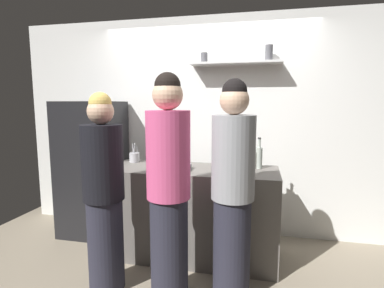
{
  "coord_description": "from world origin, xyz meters",
  "views": [
    {
      "loc": [
        0.62,
        -2.38,
        1.58
      ],
      "look_at": [
        -0.03,
        0.53,
        1.18
      ],
      "focal_mm": 28.09,
      "sensor_mm": 36.0,
      "label": 1
    }
  ],
  "objects_px": {
    "person_pink_top": "(169,190)",
    "person_grey_hoodie": "(233,192)",
    "wine_bottle_pale_glass": "(259,157)",
    "wine_bottle_amber_glass": "(248,157)",
    "utensil_holder": "(134,157)",
    "person_blonde": "(104,194)",
    "water_bottle_plastic": "(221,164)",
    "baking_pan": "(172,167)",
    "refrigerator": "(93,168)"
  },
  "relations": [
    {
      "from": "baking_pan",
      "to": "person_pink_top",
      "type": "xyz_separation_m",
      "value": [
        0.15,
        -0.63,
        -0.04
      ]
    },
    {
      "from": "refrigerator",
      "to": "baking_pan",
      "type": "bearing_deg",
      "value": -20.81
    },
    {
      "from": "water_bottle_plastic",
      "to": "wine_bottle_amber_glass",
      "type": "bearing_deg",
      "value": 44.19
    },
    {
      "from": "person_grey_hoodie",
      "to": "person_pink_top",
      "type": "bearing_deg",
      "value": -22.78
    },
    {
      "from": "wine_bottle_pale_glass",
      "to": "wine_bottle_amber_glass",
      "type": "bearing_deg",
      "value": -142.28
    },
    {
      "from": "person_grey_hoodie",
      "to": "utensil_holder",
      "type": "bearing_deg",
      "value": -73.23
    },
    {
      "from": "wine_bottle_amber_glass",
      "to": "refrigerator",
      "type": "bearing_deg",
      "value": 172.28
    },
    {
      "from": "refrigerator",
      "to": "person_pink_top",
      "type": "bearing_deg",
      "value": -39.52
    },
    {
      "from": "utensil_holder",
      "to": "person_blonde",
      "type": "xyz_separation_m",
      "value": [
        0.11,
        -0.89,
        -0.15
      ]
    },
    {
      "from": "person_grey_hoodie",
      "to": "wine_bottle_pale_glass",
      "type": "bearing_deg",
      "value": -144.3
    },
    {
      "from": "utensil_holder",
      "to": "water_bottle_plastic",
      "type": "height_order",
      "value": "utensil_holder"
    },
    {
      "from": "utensil_holder",
      "to": "person_grey_hoodie",
      "type": "distance_m",
      "value": 1.41
    },
    {
      "from": "person_blonde",
      "to": "wine_bottle_amber_glass",
      "type": "bearing_deg",
      "value": 4.19
    },
    {
      "from": "wine_bottle_pale_glass",
      "to": "water_bottle_plastic",
      "type": "relative_size",
      "value": 1.57
    },
    {
      "from": "utensil_holder",
      "to": "baking_pan",
      "type": "bearing_deg",
      "value": -29.09
    },
    {
      "from": "baking_pan",
      "to": "water_bottle_plastic",
      "type": "distance_m",
      "value": 0.5
    },
    {
      "from": "baking_pan",
      "to": "water_bottle_plastic",
      "type": "bearing_deg",
      "value": -6.44
    },
    {
      "from": "baking_pan",
      "to": "wine_bottle_amber_glass",
      "type": "xyz_separation_m",
      "value": [
        0.73,
        0.18,
        0.1
      ]
    },
    {
      "from": "person_pink_top",
      "to": "person_grey_hoodie",
      "type": "bearing_deg",
      "value": 157.82
    },
    {
      "from": "baking_pan",
      "to": "person_pink_top",
      "type": "relative_size",
      "value": 0.19
    },
    {
      "from": "baking_pan",
      "to": "refrigerator",
      "type": "bearing_deg",
      "value": 159.19
    },
    {
      "from": "baking_pan",
      "to": "person_pink_top",
      "type": "height_order",
      "value": "person_pink_top"
    },
    {
      "from": "wine_bottle_pale_glass",
      "to": "person_grey_hoodie",
      "type": "bearing_deg",
      "value": -104.88
    },
    {
      "from": "baking_pan",
      "to": "wine_bottle_amber_glass",
      "type": "distance_m",
      "value": 0.76
    },
    {
      "from": "water_bottle_plastic",
      "to": "person_pink_top",
      "type": "height_order",
      "value": "person_pink_top"
    },
    {
      "from": "baking_pan",
      "to": "water_bottle_plastic",
      "type": "relative_size",
      "value": 1.7
    },
    {
      "from": "refrigerator",
      "to": "utensil_holder",
      "type": "xyz_separation_m",
      "value": [
        0.61,
        -0.14,
        0.18
      ]
    },
    {
      "from": "refrigerator",
      "to": "person_blonde",
      "type": "relative_size",
      "value": 0.96
    },
    {
      "from": "utensil_holder",
      "to": "person_grey_hoodie",
      "type": "xyz_separation_m",
      "value": [
        1.17,
        -0.78,
        -0.1
      ]
    },
    {
      "from": "person_grey_hoodie",
      "to": "person_blonde",
      "type": "bearing_deg",
      "value": -33.58
    },
    {
      "from": "wine_bottle_amber_glass",
      "to": "utensil_holder",
      "type": "bearing_deg",
      "value": 174.74
    },
    {
      "from": "wine_bottle_amber_glass",
      "to": "person_pink_top",
      "type": "xyz_separation_m",
      "value": [
        -0.58,
        -0.81,
        -0.15
      ]
    },
    {
      "from": "person_grey_hoodie",
      "to": "baking_pan",
      "type": "bearing_deg",
      "value": -76.79
    },
    {
      "from": "baking_pan",
      "to": "wine_bottle_pale_glass",
      "type": "xyz_separation_m",
      "value": [
        0.83,
        0.26,
        0.09
      ]
    },
    {
      "from": "utensil_holder",
      "to": "refrigerator",
      "type": "bearing_deg",
      "value": 167.24
    },
    {
      "from": "utensil_holder",
      "to": "wine_bottle_amber_glass",
      "type": "distance_m",
      "value": 1.27
    },
    {
      "from": "water_bottle_plastic",
      "to": "person_pink_top",
      "type": "distance_m",
      "value": 0.68
    },
    {
      "from": "utensil_holder",
      "to": "person_pink_top",
      "type": "xyz_separation_m",
      "value": [
        0.68,
        -0.93,
        -0.07
      ]
    },
    {
      "from": "wine_bottle_pale_glass",
      "to": "person_blonde",
      "type": "distance_m",
      "value": 1.53
    },
    {
      "from": "wine_bottle_pale_glass",
      "to": "person_grey_hoodie",
      "type": "height_order",
      "value": "person_grey_hoodie"
    },
    {
      "from": "person_pink_top",
      "to": "person_grey_hoodie",
      "type": "xyz_separation_m",
      "value": [
        0.48,
        0.14,
        -0.03
      ]
    },
    {
      "from": "refrigerator",
      "to": "baking_pan",
      "type": "xyz_separation_m",
      "value": [
        1.14,
        -0.43,
        0.15
      ]
    },
    {
      "from": "baking_pan",
      "to": "person_blonde",
      "type": "relative_size",
      "value": 0.2
    },
    {
      "from": "refrigerator",
      "to": "wine_bottle_amber_glass",
      "type": "relative_size",
      "value": 4.72
    },
    {
      "from": "person_grey_hoodie",
      "to": "water_bottle_plastic",
      "type": "bearing_deg",
      "value": -110.91
    },
    {
      "from": "water_bottle_plastic",
      "to": "baking_pan",
      "type": "bearing_deg",
      "value": 173.56
    },
    {
      "from": "wine_bottle_amber_glass",
      "to": "person_pink_top",
      "type": "height_order",
      "value": "person_pink_top"
    },
    {
      "from": "wine_bottle_amber_glass",
      "to": "water_bottle_plastic",
      "type": "relative_size",
      "value": 1.7
    },
    {
      "from": "wine_bottle_amber_glass",
      "to": "person_blonde",
      "type": "height_order",
      "value": "person_blonde"
    },
    {
      "from": "utensil_holder",
      "to": "person_pink_top",
      "type": "relative_size",
      "value": 0.12
    }
  ]
}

